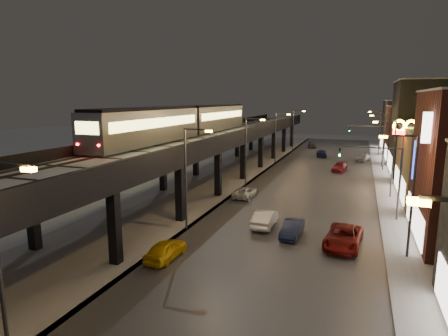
% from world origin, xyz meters
% --- Properties ---
extents(ground, '(220.00, 220.00, 0.00)m').
position_xyz_m(ground, '(0.00, 0.00, 0.00)').
color(ground, silver).
extents(road_surface, '(17.00, 120.00, 0.06)m').
position_xyz_m(road_surface, '(7.50, 35.00, 0.03)').
color(road_surface, '#46474D').
rests_on(road_surface, ground).
extents(sidewalk_right, '(4.00, 120.00, 0.14)m').
position_xyz_m(sidewalk_right, '(17.50, 35.00, 0.07)').
color(sidewalk_right, '#9FA1A8').
rests_on(sidewalk_right, ground).
extents(under_viaduct_pavement, '(11.00, 120.00, 0.06)m').
position_xyz_m(under_viaduct_pavement, '(-6.00, 35.00, 0.03)').
color(under_viaduct_pavement, '#9FA1A8').
rests_on(under_viaduct_pavement, ground).
extents(elevated_viaduct, '(9.00, 100.00, 6.30)m').
position_xyz_m(elevated_viaduct, '(-6.00, 31.84, 5.62)').
color(elevated_viaduct, black).
rests_on(elevated_viaduct, ground).
extents(viaduct_trackbed, '(8.40, 100.00, 0.32)m').
position_xyz_m(viaduct_trackbed, '(-6.01, 31.97, 6.39)').
color(viaduct_trackbed, '#B2B7C1').
rests_on(viaduct_trackbed, elevated_viaduct).
extents(viaduct_parapet_streetside, '(0.30, 100.00, 1.10)m').
position_xyz_m(viaduct_parapet_streetside, '(-1.65, 32.00, 6.85)').
color(viaduct_parapet_streetside, black).
rests_on(viaduct_parapet_streetside, elevated_viaduct).
extents(viaduct_parapet_far, '(0.30, 100.00, 1.10)m').
position_xyz_m(viaduct_parapet_far, '(-10.35, 32.00, 6.85)').
color(viaduct_parapet_far, black).
rests_on(viaduct_parapet_far, elevated_viaduct).
extents(building_d, '(12.20, 13.20, 14.16)m').
position_xyz_m(building_d, '(23.99, 48.00, 7.08)').
color(building_d, black).
rests_on(building_d, ground).
extents(building_e, '(12.20, 12.20, 10.16)m').
position_xyz_m(building_e, '(23.99, 62.00, 5.08)').
color(building_e, maroon).
rests_on(building_e, ground).
extents(building_f, '(12.20, 16.20, 11.16)m').
position_xyz_m(building_f, '(23.99, 76.00, 5.58)').
color(building_f, '#303031').
rests_on(building_f, ground).
extents(streetlight_left_0, '(2.57, 0.28, 9.00)m').
position_xyz_m(streetlight_left_0, '(-0.43, -5.00, 5.24)').
color(streetlight_left_0, '#38383A').
rests_on(streetlight_left_0, ground).
extents(streetlight_left_1, '(2.57, 0.28, 9.00)m').
position_xyz_m(streetlight_left_1, '(-0.43, 13.00, 5.24)').
color(streetlight_left_1, '#38383A').
rests_on(streetlight_left_1, ground).
extents(streetlight_right_1, '(2.56, 0.28, 9.00)m').
position_xyz_m(streetlight_right_1, '(16.73, 13.00, 5.24)').
color(streetlight_right_1, '#38383A').
rests_on(streetlight_right_1, ground).
extents(streetlight_left_2, '(2.57, 0.28, 9.00)m').
position_xyz_m(streetlight_left_2, '(-0.43, 31.00, 5.24)').
color(streetlight_left_2, '#38383A').
rests_on(streetlight_left_2, ground).
extents(streetlight_right_2, '(2.56, 0.28, 9.00)m').
position_xyz_m(streetlight_right_2, '(16.73, 31.00, 5.24)').
color(streetlight_right_2, '#38383A').
rests_on(streetlight_right_2, ground).
extents(streetlight_left_3, '(2.57, 0.28, 9.00)m').
position_xyz_m(streetlight_left_3, '(-0.43, 49.00, 5.24)').
color(streetlight_left_3, '#38383A').
rests_on(streetlight_left_3, ground).
extents(streetlight_right_3, '(2.56, 0.28, 9.00)m').
position_xyz_m(streetlight_right_3, '(16.73, 49.00, 5.24)').
color(streetlight_right_3, '#38383A').
rests_on(streetlight_right_3, ground).
extents(streetlight_left_4, '(2.57, 0.28, 9.00)m').
position_xyz_m(streetlight_left_4, '(-0.43, 67.00, 5.24)').
color(streetlight_left_4, '#38383A').
rests_on(streetlight_left_4, ground).
extents(streetlight_right_4, '(2.56, 0.28, 9.00)m').
position_xyz_m(streetlight_right_4, '(16.73, 67.00, 5.24)').
color(streetlight_right_4, '#38383A').
rests_on(streetlight_right_4, ground).
extents(traffic_light_rig_a, '(6.10, 0.34, 7.00)m').
position_xyz_m(traffic_light_rig_a, '(15.84, 22.00, 4.50)').
color(traffic_light_rig_a, '#38383A').
rests_on(traffic_light_rig_a, ground).
extents(traffic_light_rig_b, '(6.10, 0.34, 7.00)m').
position_xyz_m(traffic_light_rig_b, '(15.84, 52.00, 4.50)').
color(traffic_light_rig_b, '#38383A').
rests_on(traffic_light_rig_b, ground).
extents(subway_train, '(3.26, 39.30, 3.90)m').
position_xyz_m(subway_train, '(-8.50, 29.79, 8.56)').
color(subway_train, gray).
rests_on(subway_train, viaduct_trackbed).
extents(car_taxi, '(1.73, 4.15, 1.41)m').
position_xyz_m(car_taxi, '(0.63, 6.82, 0.70)').
color(car_taxi, yellow).
rests_on(car_taxi, ground).
extents(car_near_white, '(1.67, 4.63, 1.52)m').
position_xyz_m(car_near_white, '(5.66, 16.08, 0.76)').
color(car_near_white, white).
rests_on(car_near_white, ground).
extents(car_mid_silver, '(2.22, 4.52, 1.24)m').
position_xyz_m(car_mid_silver, '(1.06, 25.13, 0.62)').
color(car_mid_silver, white).
rests_on(car_mid_silver, ground).
extents(car_mid_dark, '(2.49, 4.80, 1.33)m').
position_xyz_m(car_mid_dark, '(6.20, 60.73, 0.66)').
color(car_mid_dark, '#122049').
rests_on(car_mid_dark, ground).
extents(car_far_white, '(2.41, 4.60, 1.49)m').
position_xyz_m(car_far_white, '(2.65, 74.30, 0.75)').
color(car_far_white, '#505254').
rests_on(car_far_white, ground).
extents(car_onc_silver, '(1.56, 4.07, 1.32)m').
position_xyz_m(car_onc_silver, '(8.39, 14.48, 0.66)').
color(car_onc_silver, '#141D3F').
rests_on(car_onc_silver, ground).
extents(car_onc_dark, '(3.03, 5.73, 1.53)m').
position_xyz_m(car_onc_dark, '(12.53, 13.56, 0.77)').
color(car_onc_dark, maroon).
rests_on(car_onc_dark, ground).
extents(car_onc_white, '(2.51, 4.77, 1.32)m').
position_xyz_m(car_onc_white, '(10.50, 45.85, 0.66)').
color(car_onc_white, maroon).
rests_on(car_onc_white, ground).
extents(car_onc_red, '(2.87, 4.60, 1.46)m').
position_xyz_m(car_onc_red, '(14.00, 57.55, 0.73)').
color(car_onc_red, '#A4A6A9').
rests_on(car_onc_red, ground).
extents(sign_mcdonalds, '(2.70, 0.74, 9.10)m').
position_xyz_m(sign_mcdonalds, '(18.00, 31.58, 7.26)').
color(sign_mcdonalds, '#38383A').
rests_on(sign_mcdonalds, ground).
extents(sign_citgo, '(2.21, 0.39, 10.50)m').
position_xyz_m(sign_citgo, '(18.50, 14.67, 8.00)').
color(sign_citgo, '#38383A').
rests_on(sign_citgo, ground).
extents(sign_carwash, '(1.51, 0.35, 7.85)m').
position_xyz_m(sign_carwash, '(18.50, 20.43, 5.50)').
color(sign_carwash, '#38383A').
rests_on(sign_carwash, ground).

